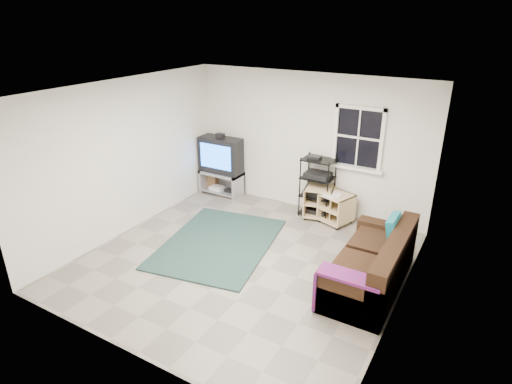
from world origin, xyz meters
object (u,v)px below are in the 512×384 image
Objects in this scene: av_rack at (317,190)px; side_table_right at (337,206)px; sofa at (372,266)px; tv_unit at (221,161)px; side_table_left at (319,200)px.

av_rack is 1.82× the size of side_table_right.
sofa is at bearing -48.07° from av_rack.
tv_unit is 2.14× the size of side_table_left.
sofa is (1.49, -1.72, -0.01)m from side_table_left.
av_rack reaches higher than sofa.
tv_unit is 4.09m from sofa.
side_table_left is at bearing 0.26° from tv_unit.
sofa is at bearing -49.11° from side_table_left.
side_table_left is 0.31× the size of sofa.
side_table_right is (2.57, -0.07, -0.40)m from tv_unit.
av_rack is (2.13, 0.02, -0.22)m from tv_unit.
side_table_right is 0.33× the size of sofa.
av_rack is 0.59× the size of sofa.
side_table_left is (0.06, -0.01, -0.18)m from av_rack.
tv_unit is at bearing 155.06° from sofa.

